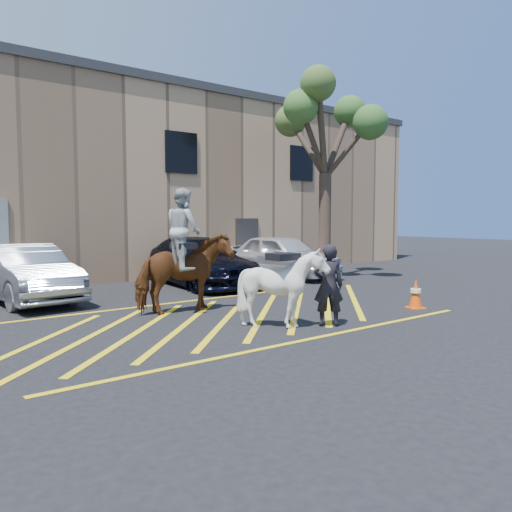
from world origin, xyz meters
TOP-DOWN VIEW (x-y plane):
  - ground at (0.00, 0.00)m, footprint 90.00×90.00m
  - car_silver_sedan at (-2.96, 4.81)m, footprint 1.97×4.76m
  - car_blue_suv at (2.43, 4.84)m, footprint 2.66×5.59m
  - car_white_suv at (6.01, 4.80)m, footprint 2.43×4.91m
  - handler at (1.22, -2.20)m, footprint 0.73×0.69m
  - warehouse at (-0.01, 11.99)m, footprint 32.42×10.20m
  - hatching_zone at (-0.00, -0.30)m, footprint 12.60×5.12m
  - mounted_bay at (-0.42, 0.85)m, footprint 2.29×1.22m
  - saddled_white at (0.38, -1.75)m, footprint 1.32×1.48m
  - traffic_cone at (4.36, -2.13)m, footprint 0.48×0.48m
  - tree at (6.87, 3.44)m, footprint 3.99×4.37m

SIDE VIEW (x-z plane):
  - ground at x=0.00m, z-range 0.00..0.00m
  - hatching_zone at x=0.00m, z-range 0.00..0.01m
  - traffic_cone at x=4.36m, z-range 0.00..0.73m
  - car_silver_sedan at x=-2.96m, z-range 0.00..1.53m
  - car_blue_suv at x=2.43m, z-range 0.00..1.57m
  - car_white_suv at x=6.01m, z-range 0.00..1.61m
  - saddled_white at x=0.38m, z-range 0.01..1.63m
  - handler at x=1.22m, z-range 0.00..1.68m
  - mounted_bay at x=-0.42m, z-range -0.28..2.62m
  - warehouse at x=-0.01m, z-range 0.00..7.30m
  - tree at x=6.87m, z-range 2.04..9.35m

